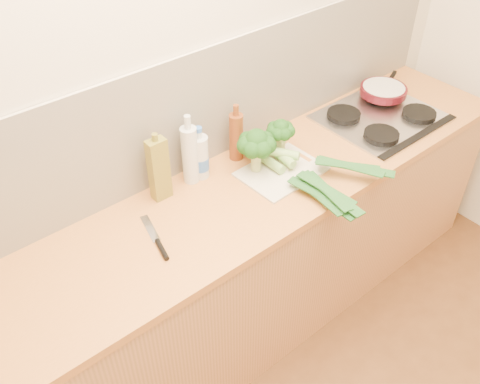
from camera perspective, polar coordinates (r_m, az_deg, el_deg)
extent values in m
plane|color=beige|center=(2.20, -6.86, 10.77)|extent=(3.50, 0.00, 3.50)
cube|color=silver|center=(2.26, -6.46, 7.80)|extent=(3.20, 0.02, 0.54)
cube|color=#BD804F|center=(2.56, -1.50, -9.09)|extent=(3.20, 0.60, 0.86)
cube|color=#BF7638|center=(2.24, -1.70, -1.52)|extent=(3.20, 0.62, 0.04)
cube|color=silver|center=(2.84, 14.78, 7.66)|extent=(0.58, 0.50, 0.01)
cube|color=black|center=(2.74, 18.53, 5.68)|extent=(0.58, 0.04, 0.01)
cylinder|color=black|center=(2.67, 14.84, 5.88)|extent=(0.17, 0.17, 0.03)
cylinder|color=black|center=(2.89, 18.56, 7.89)|extent=(0.17, 0.17, 0.03)
cylinder|color=black|center=(2.78, 11.00, 8.09)|extent=(0.17, 0.17, 0.03)
cylinder|color=black|center=(3.00, 14.86, 9.90)|extent=(0.17, 0.17, 0.03)
cube|color=silver|center=(2.39, 4.45, 2.21)|extent=(0.37, 0.28, 0.01)
cylinder|color=#A6B569|center=(2.35, 1.73, 3.28)|extent=(0.04, 0.04, 0.09)
sphere|color=#11330E|center=(2.29, 1.78, 5.50)|extent=(0.10, 0.10, 0.10)
sphere|color=#11330E|center=(2.33, 2.67, 5.57)|extent=(0.08, 0.08, 0.08)
sphere|color=#11330E|center=(2.34, 1.72, 5.81)|extent=(0.08, 0.08, 0.08)
sphere|color=#11330E|center=(2.32, 0.81, 5.55)|extent=(0.08, 0.08, 0.08)
sphere|color=#11330E|center=(2.29, 0.61, 4.98)|extent=(0.08, 0.08, 0.08)
sphere|color=#11330E|center=(2.26, 1.30, 4.51)|extent=(0.08, 0.08, 0.08)
sphere|color=#11330E|center=(2.27, 2.35, 4.52)|extent=(0.08, 0.08, 0.08)
sphere|color=#11330E|center=(2.29, 2.96, 5.00)|extent=(0.08, 0.08, 0.08)
cylinder|color=#A6B569|center=(2.44, 4.25, 4.86)|extent=(0.05, 0.05, 0.10)
sphere|color=#11330E|center=(2.38, 4.37, 6.85)|extent=(0.08, 0.08, 0.08)
sphere|color=#11330E|center=(2.41, 4.99, 6.88)|extent=(0.06, 0.06, 0.06)
sphere|color=#11330E|center=(2.42, 4.29, 7.05)|extent=(0.06, 0.06, 0.06)
sphere|color=#11330E|center=(2.41, 3.63, 6.88)|extent=(0.06, 0.06, 0.06)
sphere|color=#11330E|center=(2.38, 3.51, 6.47)|extent=(0.06, 0.06, 0.06)
sphere|color=#11330E|center=(2.36, 4.03, 6.14)|extent=(0.06, 0.06, 0.06)
sphere|color=#11330E|center=(2.37, 4.80, 6.14)|extent=(0.06, 0.06, 0.06)
sphere|color=#11330E|center=(2.39, 5.22, 6.48)|extent=(0.06, 0.06, 0.06)
cylinder|color=white|center=(2.46, 1.46, 4.38)|extent=(0.04, 0.11, 0.04)
cylinder|color=#85BA5D|center=(2.38, 3.39, 3.08)|extent=(0.04, 0.14, 0.04)
cube|color=#17431B|center=(2.23, 8.47, -0.36)|extent=(0.09, 0.30, 0.02)
cube|color=#17431B|center=(2.22, 8.85, -0.57)|extent=(0.05, 0.34, 0.01)
cube|color=#17431B|center=(2.23, 8.29, -0.15)|extent=(0.10, 0.28, 0.02)
cylinder|color=white|center=(2.47, 2.86, 5.02)|extent=(0.05, 0.11, 0.04)
cylinder|color=#85BA5D|center=(2.39, 4.63, 3.69)|extent=(0.05, 0.14, 0.04)
cube|color=#17431B|center=(2.23, 9.34, 0.14)|extent=(0.12, 0.30, 0.02)
cube|color=#17431B|center=(2.22, 9.70, -0.09)|extent=(0.07, 0.34, 0.01)
cube|color=#17431B|center=(2.23, 9.17, 0.35)|extent=(0.08, 0.28, 0.02)
cylinder|color=white|center=(2.42, 1.57, 4.75)|extent=(0.10, 0.12, 0.04)
cylinder|color=#85BA5D|center=(2.39, 4.57, 4.15)|extent=(0.11, 0.15, 0.04)
cube|color=#17431B|center=(2.35, 11.66, 2.69)|extent=(0.15, 0.30, 0.02)
cube|color=#17431B|center=(2.35, 12.14, 2.63)|extent=(0.22, 0.32, 0.01)
cube|color=#17431B|center=(2.35, 11.43, 2.82)|extent=(0.22, 0.24, 0.02)
cube|color=silver|center=(2.14, -9.55, -3.86)|extent=(0.07, 0.17, 0.00)
cylinder|color=black|center=(2.04, -8.33, -6.08)|extent=(0.04, 0.11, 0.02)
cylinder|color=#480C13|center=(2.98, 15.04, 10.41)|extent=(0.25, 0.25, 0.04)
cylinder|color=beige|center=(2.97, 15.11, 10.76)|extent=(0.22, 0.22, 0.00)
cube|color=black|center=(3.13, 15.92, 11.76)|extent=(0.12, 0.07, 0.02)
cube|color=olive|center=(2.19, -8.65, 2.39)|extent=(0.08, 0.05, 0.28)
cylinder|color=olive|center=(2.10, -9.06, 5.80)|extent=(0.02, 0.02, 0.03)
cylinder|color=silver|center=(2.27, -5.37, 3.93)|extent=(0.07, 0.07, 0.27)
cylinder|color=silver|center=(2.18, -5.63, 7.42)|extent=(0.03, 0.03, 0.06)
cylinder|color=brown|center=(2.41, -0.42, 5.90)|extent=(0.06, 0.06, 0.23)
cylinder|color=brown|center=(2.33, -0.43, 8.73)|extent=(0.03, 0.03, 0.05)
cylinder|color=silver|center=(2.31, -4.30, 3.75)|extent=(0.08, 0.08, 0.20)
cylinder|color=silver|center=(2.25, -4.44, 6.13)|extent=(0.03, 0.03, 0.03)
cylinder|color=blue|center=(2.33, -4.26, 3.15)|extent=(0.08, 0.08, 0.06)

